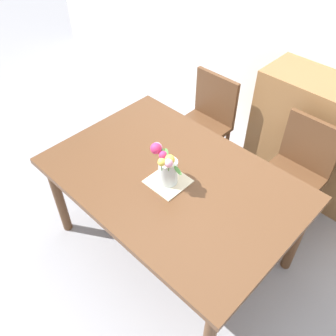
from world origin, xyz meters
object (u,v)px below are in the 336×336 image
(dining_table, at_px, (173,186))
(chair_right, at_px, (297,168))
(chair_left, at_px, (206,119))
(flower_vase, at_px, (166,165))

(dining_table, height_order, chair_right, chair_right)
(dining_table, relative_size, chair_right, 1.79)
(chair_left, distance_m, chair_right, 0.88)
(chair_left, distance_m, flower_vase, 1.10)
(dining_table, bearing_deg, chair_right, 63.49)
(flower_vase, bearing_deg, chair_right, 64.45)
(chair_right, distance_m, flower_vase, 1.10)
(chair_right, bearing_deg, dining_table, 63.49)
(dining_table, xyz_separation_m, flower_vase, (-0.01, -0.05, 0.22))
(chair_left, xyz_separation_m, flower_vase, (0.43, -0.94, 0.37))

